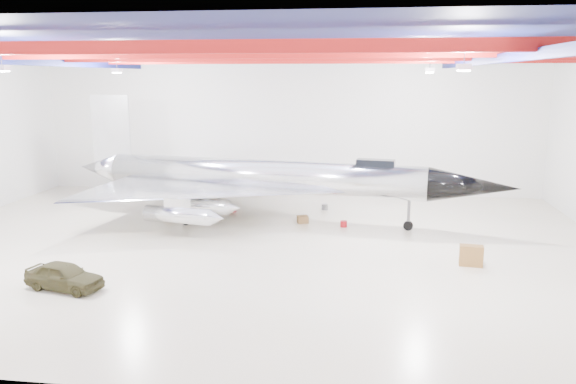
# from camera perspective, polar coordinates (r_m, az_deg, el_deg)

# --- Properties ---
(floor) EXTENTS (40.00, 40.00, 0.00)m
(floor) POSITION_cam_1_polar(r_m,az_deg,el_deg) (31.73, -3.77, -5.45)
(floor) COLOR beige
(floor) RESTS_ON ground
(wall_back) EXTENTS (40.00, 0.00, 40.00)m
(wall_back) POSITION_cam_1_polar(r_m,az_deg,el_deg) (45.28, -0.13, 6.84)
(wall_back) COLOR silver
(wall_back) RESTS_ON floor
(ceiling) EXTENTS (40.00, 40.00, 0.00)m
(ceiling) POSITION_cam_1_polar(r_m,az_deg,el_deg) (30.37, -4.06, 14.80)
(ceiling) COLOR #0A0F38
(ceiling) RESTS_ON wall_back
(ceiling_structure) EXTENTS (39.50, 29.50, 1.08)m
(ceiling_structure) POSITION_cam_1_polar(r_m,az_deg,el_deg) (30.34, -4.04, 13.53)
(ceiling_structure) COLOR maroon
(ceiling_structure) RESTS_ON ceiling
(jet_aircraft) EXTENTS (29.53, 19.20, 8.07)m
(jet_aircraft) POSITION_cam_1_polar(r_m,az_deg,el_deg) (36.74, -2.76, 1.19)
(jet_aircraft) COLOR silver
(jet_aircraft) RESTS_ON floor
(jeep) EXTENTS (3.86, 2.21, 1.24)m
(jeep) POSITION_cam_1_polar(r_m,az_deg,el_deg) (27.14, -21.77, -7.92)
(jeep) COLOR #3D391E
(jeep) RESTS_ON floor
(desk) EXTENTS (1.21, 0.71, 1.05)m
(desk) POSITION_cam_1_polar(r_m,az_deg,el_deg) (29.70, 18.11, -6.16)
(desk) COLOR brown
(desk) RESTS_ON floor
(crate_ply) EXTENTS (0.64, 0.57, 0.37)m
(crate_ply) POSITION_cam_1_polar(r_m,az_deg,el_deg) (37.95, -12.00, -2.52)
(crate_ply) COLOR olive
(crate_ply) RESTS_ON floor
(toolbox_red) EXTENTS (0.47, 0.42, 0.28)m
(toolbox_red) POSITION_cam_1_polar(r_m,az_deg,el_deg) (39.50, -5.63, -1.82)
(toolbox_red) COLOR maroon
(toolbox_red) RESTS_ON floor
(parts_bin) EXTENTS (0.82, 0.75, 0.47)m
(parts_bin) POSITION_cam_1_polar(r_m,az_deg,el_deg) (36.39, 1.50, -2.80)
(parts_bin) COLOR olive
(parts_bin) RESTS_ON floor
(crate_small) EXTENTS (0.42, 0.34, 0.28)m
(crate_small) POSITION_cam_1_polar(r_m,az_deg,el_deg) (40.31, -10.75, -1.70)
(crate_small) COLOR #59595B
(crate_small) RESTS_ON floor
(tool_chest) EXTENTS (0.54, 0.54, 0.39)m
(tool_chest) POSITION_cam_1_polar(r_m,az_deg,el_deg) (35.60, 5.68, -3.24)
(tool_chest) COLOR maroon
(tool_chest) RESTS_ON floor
(spares_box) EXTENTS (0.52, 0.52, 0.40)m
(spares_box) POSITION_cam_1_polar(r_m,az_deg,el_deg) (40.02, 3.75, -1.52)
(spares_box) COLOR #59595B
(spares_box) RESTS_ON floor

